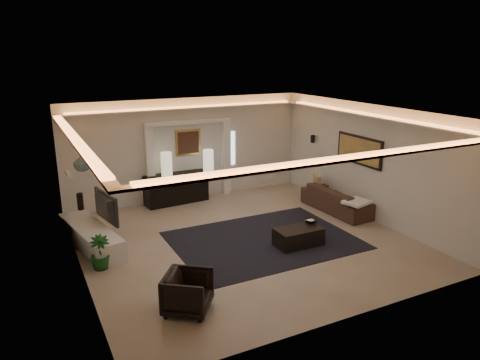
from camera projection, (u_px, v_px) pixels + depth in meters
name	position (u px, v px, depth m)	size (l,w,h in m)	color
floor	(244.00, 240.00, 10.22)	(7.00, 7.00, 0.00)	#A09485
ceiling	(244.00, 113.00, 9.43)	(7.00, 7.00, 0.00)	white
wall_back	(188.00, 149.00, 12.83)	(7.00, 7.00, 0.00)	beige
wall_front	(350.00, 235.00, 6.82)	(7.00, 7.00, 0.00)	beige
wall_left	(76.00, 202.00, 8.31)	(7.00, 7.00, 0.00)	beige
wall_right	(368.00, 162.00, 11.34)	(7.00, 7.00, 0.00)	beige
cove_soffit	(244.00, 126.00, 9.50)	(7.00, 7.00, 0.04)	silver
daylight_slit	(231.00, 148.00, 13.43)	(0.25, 0.03, 1.00)	white
area_rug	(264.00, 240.00, 10.22)	(4.00, 3.00, 0.01)	black
pilaster_left	(150.00, 166.00, 12.34)	(0.22, 0.20, 2.20)	silver
pilaster_right	(226.00, 158.00, 13.34)	(0.22, 0.20, 2.20)	silver
alcove_header	(188.00, 122.00, 12.53)	(2.52, 0.20, 0.12)	silver
painting_frame	(188.00, 142.00, 12.75)	(0.74, 0.04, 0.74)	tan
painting_canvas	(188.00, 143.00, 12.73)	(0.62, 0.02, 0.62)	#4C2D1E
art_panel_frame	(359.00, 150.00, 11.52)	(0.04, 1.64, 0.74)	black
art_panel_gold	(359.00, 150.00, 11.51)	(0.02, 1.50, 0.62)	tan
wall_sconce	(313.00, 139.00, 13.11)	(0.12, 0.12, 0.22)	black
wall_niche	(69.00, 174.00, 9.48)	(0.10, 0.55, 0.04)	silver
console	(176.00, 189.00, 12.70)	(1.76, 0.55, 0.88)	black
lamp_left	(167.00, 167.00, 12.27)	(0.30, 0.30, 0.67)	beige
lamp_right	(208.00, 164.00, 12.65)	(0.29, 0.29, 0.65)	silver
media_ledge	(90.00, 236.00, 9.87)	(0.62, 2.48, 0.46)	silver
tv	(101.00, 208.00, 10.00)	(0.15, 1.17, 0.67)	black
figurine	(80.00, 202.00, 10.82)	(0.15, 0.15, 0.41)	black
ginger_jar	(82.00, 162.00, 9.61)	(0.36, 0.36, 0.37)	#48585F
plant	(100.00, 253.00, 8.81)	(0.38, 0.38, 0.68)	#134214
sofa	(338.00, 200.00, 12.05)	(0.84, 2.16, 0.63)	black
throw_blanket	(357.00, 202.00, 11.12)	(0.63, 0.51, 0.07)	white
throw_pillow	(317.00, 182.00, 12.80)	(0.13, 0.43, 0.43)	#978364
coffee_table	(298.00, 237.00, 9.92)	(1.03, 0.56, 0.38)	black
bowl	(311.00, 220.00, 10.24)	(0.29, 0.29, 0.07)	black
magazine	(311.00, 219.00, 10.33)	(0.25, 0.18, 0.03)	white
armchair	(188.00, 292.00, 7.36)	(0.72, 0.74, 0.68)	black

